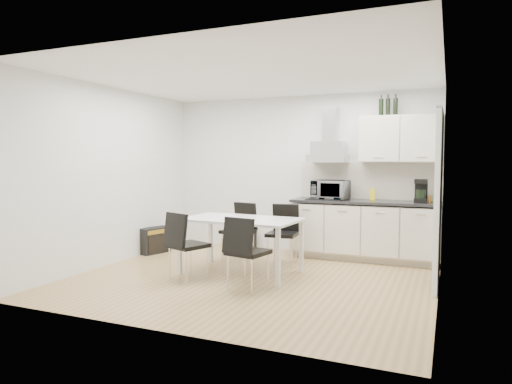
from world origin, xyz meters
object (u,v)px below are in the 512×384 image
dining_table (241,223)px  chair_near_left (188,246)px  chair_far_left (238,232)px  guitar_amp (155,240)px  chair_near_right (248,253)px  chair_far_right (282,235)px  floor_speaker (250,238)px  kitchenette (368,206)px

dining_table → chair_near_left: chair_near_left is taller
dining_table → chair_far_left: bearing=121.7°
chair_far_left → guitar_amp: (-1.51, -0.01, -0.23)m
chair_near_right → chair_far_right: bearing=104.2°
chair_near_right → guitar_amp: (-2.29, 1.36, -0.23)m
dining_table → chair_far_right: size_ratio=1.82×
chair_far_right → floor_speaker: bearing=-50.5°
floor_speaker → dining_table: bearing=-84.6°
kitchenette → floor_speaker: (-2.04, 0.17, -0.67)m
chair_far_left → chair_near_left: 1.28m
kitchenette → dining_table: size_ratio=1.57×
kitchenette → chair_far_left: bearing=-154.6°
chair_far_left → chair_far_right: size_ratio=1.00×
dining_table → chair_near_left: bearing=-123.7°
chair_near_right → chair_far_left: bearing=131.0°
chair_far_right → chair_near_left: (-0.81, -1.29, 0.00)m
dining_table → chair_far_left: 0.80m
guitar_amp → floor_speaker: (1.27, 1.03, -0.05)m
kitchenette → guitar_amp: size_ratio=4.57×
chair_far_right → chair_far_left: bearing=-2.3°
chair_near_right → guitar_amp: chair_near_right is taller
chair_near_right → guitar_amp: 2.67m
kitchenette → chair_far_right: (-1.09, -0.83, -0.39)m
kitchenette → chair_far_left: (-1.80, -0.85, -0.39)m
chair_near_left → kitchenette: bearing=68.8°
dining_table → guitar_amp: (-1.87, 0.66, -0.46)m
dining_table → chair_far_right: (0.35, 0.69, -0.24)m
dining_table → chair_near_right: size_ratio=1.82×
kitchenette → chair_near_right: (-1.02, -2.23, -0.39)m
floor_speaker → chair_far_right: bearing=-60.5°
chair_far_right → guitar_amp: chair_far_right is taller
dining_table → floor_speaker: dining_table is taller
chair_near_right → floor_speaker: chair_near_right is taller
dining_table → chair_near_left: size_ratio=1.82×
chair_far_right → guitar_amp: (-2.22, -0.03, -0.23)m
dining_table → chair_far_right: chair_far_right is taller
dining_table → chair_near_left: 0.79m
chair_far_left → guitar_amp: bearing=13.2°
guitar_amp → chair_near_right: bearing=-14.9°
dining_table → floor_speaker: size_ratio=4.90×
dining_table → chair_far_left: size_ratio=1.82×
chair_near_right → kitchenette: bearing=76.7°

